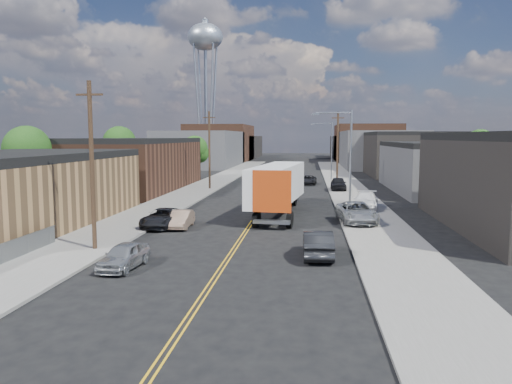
% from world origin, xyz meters
% --- Properties ---
extents(ground, '(260.00, 260.00, 0.00)m').
position_xyz_m(ground, '(0.00, 60.00, 0.00)').
color(ground, black).
rests_on(ground, ground).
extents(centerline, '(0.32, 120.00, 0.01)m').
position_xyz_m(centerline, '(0.00, 45.00, 0.01)').
color(centerline, gold).
rests_on(centerline, ground).
extents(sidewalk_left, '(5.00, 140.00, 0.15)m').
position_xyz_m(sidewalk_left, '(-9.50, 45.00, 0.07)').
color(sidewalk_left, slate).
rests_on(sidewalk_left, ground).
extents(sidewalk_right, '(5.00, 140.00, 0.15)m').
position_xyz_m(sidewalk_right, '(9.50, 45.00, 0.07)').
color(sidewalk_right, slate).
rests_on(sidewalk_right, ground).
extents(warehouse_tan, '(12.00, 22.00, 5.60)m').
position_xyz_m(warehouse_tan, '(-18.00, 18.00, 2.80)').
color(warehouse_tan, olive).
rests_on(warehouse_tan, ground).
extents(warehouse_brown, '(12.00, 26.00, 6.60)m').
position_xyz_m(warehouse_brown, '(-18.00, 44.00, 3.30)').
color(warehouse_brown, '#45281B').
rests_on(warehouse_brown, ground).
extents(industrial_right_b, '(14.00, 24.00, 6.10)m').
position_xyz_m(industrial_right_b, '(22.00, 46.00, 3.05)').
color(industrial_right_b, '#39393C').
rests_on(industrial_right_b, ground).
extents(industrial_right_c, '(14.00, 22.00, 7.60)m').
position_xyz_m(industrial_right_c, '(22.00, 72.00, 3.80)').
color(industrial_right_c, black).
rests_on(industrial_right_c, ground).
extents(skyline_left_a, '(16.00, 30.00, 8.00)m').
position_xyz_m(skyline_left_a, '(-20.00, 95.00, 4.00)').
color(skyline_left_a, '#39393C').
rests_on(skyline_left_a, ground).
extents(skyline_right_a, '(16.00, 30.00, 8.00)m').
position_xyz_m(skyline_right_a, '(20.00, 95.00, 4.00)').
color(skyline_right_a, '#39393C').
rests_on(skyline_right_a, ground).
extents(skyline_left_b, '(16.00, 26.00, 10.00)m').
position_xyz_m(skyline_left_b, '(-20.00, 120.00, 5.00)').
color(skyline_left_b, '#45281B').
rests_on(skyline_left_b, ground).
extents(skyline_right_b, '(16.00, 26.00, 10.00)m').
position_xyz_m(skyline_right_b, '(20.00, 120.00, 5.00)').
color(skyline_right_b, '#45281B').
rests_on(skyline_right_b, ground).
extents(skyline_left_c, '(16.00, 40.00, 7.00)m').
position_xyz_m(skyline_left_c, '(-20.00, 140.00, 3.50)').
color(skyline_left_c, black).
rests_on(skyline_left_c, ground).
extents(skyline_right_c, '(16.00, 40.00, 7.00)m').
position_xyz_m(skyline_right_c, '(20.00, 140.00, 3.50)').
color(skyline_right_c, black).
rests_on(skyline_right_c, ground).
extents(water_tower, '(9.00, 9.00, 36.90)m').
position_xyz_m(water_tower, '(-22.00, 110.00, 30.65)').
color(water_tower, gray).
rests_on(water_tower, ground).
extents(streetlight_near, '(3.39, 0.25, 9.00)m').
position_xyz_m(streetlight_near, '(7.60, 25.00, 5.33)').
color(streetlight_near, gray).
rests_on(streetlight_near, ground).
extents(streetlight_far, '(3.39, 0.25, 9.00)m').
position_xyz_m(streetlight_far, '(7.60, 60.00, 5.33)').
color(streetlight_far, gray).
rests_on(streetlight_far, ground).
extents(utility_pole_left_near, '(1.60, 0.26, 10.00)m').
position_xyz_m(utility_pole_left_near, '(-8.20, 10.00, 5.14)').
color(utility_pole_left_near, black).
rests_on(utility_pole_left_near, ground).
extents(utility_pole_left_far, '(1.60, 0.26, 10.00)m').
position_xyz_m(utility_pole_left_far, '(-8.20, 45.00, 5.14)').
color(utility_pole_left_far, black).
rests_on(utility_pole_left_far, ground).
extents(utility_pole_right, '(1.60, 0.26, 10.00)m').
position_xyz_m(utility_pole_right, '(8.20, 48.00, 5.14)').
color(utility_pole_right, black).
rests_on(utility_pole_right, ground).
extents(tree_left_near, '(4.85, 4.76, 7.91)m').
position_xyz_m(tree_left_near, '(-23.94, 30.00, 5.18)').
color(tree_left_near, black).
rests_on(tree_left_near, ground).
extents(tree_left_mid, '(5.10, 5.04, 8.37)m').
position_xyz_m(tree_left_mid, '(-23.94, 55.00, 5.48)').
color(tree_left_mid, black).
rests_on(tree_left_mid, ground).
extents(tree_left_far, '(4.35, 4.20, 6.97)m').
position_xyz_m(tree_left_far, '(-13.94, 62.00, 4.57)').
color(tree_left_far, black).
rests_on(tree_left_far, ground).
extents(tree_right_far, '(4.85, 4.76, 7.91)m').
position_xyz_m(tree_right_far, '(30.06, 60.00, 5.18)').
color(tree_right_far, black).
rests_on(tree_right_far, ground).
extents(semi_truck, '(4.39, 16.98, 4.37)m').
position_xyz_m(semi_truck, '(1.81, 25.99, 2.49)').
color(semi_truck, silver).
rests_on(semi_truck, ground).
extents(car_left_a, '(1.93, 4.05, 1.34)m').
position_xyz_m(car_left_a, '(-5.00, 6.31, 0.67)').
color(car_left_a, '#A3A6A8').
rests_on(car_left_a, ground).
extents(car_left_b, '(1.50, 3.96, 1.29)m').
position_xyz_m(car_left_b, '(-5.00, 18.00, 0.65)').
color(car_left_b, '#8F725D').
rests_on(car_left_b, ground).
extents(car_left_c, '(2.66, 5.20, 1.40)m').
position_xyz_m(car_left_c, '(-6.40, 18.04, 0.70)').
color(car_left_c, black).
rests_on(car_left_c, ground).
extents(car_right_oncoming, '(1.75, 4.71, 1.54)m').
position_xyz_m(car_right_oncoming, '(5.00, 9.81, 0.77)').
color(car_right_oncoming, black).
rests_on(car_right_oncoming, ground).
extents(car_right_lot_a, '(3.19, 5.92, 1.58)m').
position_xyz_m(car_right_lot_a, '(8.20, 20.93, 0.94)').
color(car_right_lot_a, '#A3A7A8').
rests_on(car_right_lot_a, sidewalk_right).
extents(car_right_lot_b, '(2.95, 5.57, 1.54)m').
position_xyz_m(car_right_lot_b, '(9.70, 28.15, 0.92)').
color(car_right_lot_b, silver).
rests_on(car_right_lot_b, sidewalk_right).
extents(car_right_lot_c, '(1.90, 4.67, 1.59)m').
position_xyz_m(car_right_lot_c, '(8.20, 44.85, 0.94)').
color(car_right_lot_c, black).
rests_on(car_right_lot_c, sidewalk_right).
extents(car_ahead_truck, '(2.40, 4.69, 1.27)m').
position_xyz_m(car_ahead_truck, '(4.50, 53.22, 0.63)').
color(car_ahead_truck, black).
rests_on(car_ahead_truck, ground).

